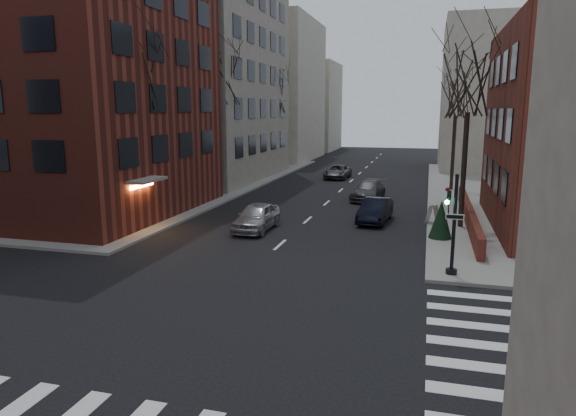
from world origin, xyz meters
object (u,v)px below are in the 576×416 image
(traffic_signal, at_px, (452,231))
(tree_right_a, at_px, (469,82))
(sandwich_board, at_px, (433,214))
(car_lane_far, at_px, (338,172))
(tree_left_b, at_px, (220,79))
(car_lane_gray, at_px, (368,191))
(tree_left_a, at_px, (135,75))
(evergreen_shrub, at_px, (441,219))
(streetlamp_near, at_px, (208,143))
(streetlamp_far, at_px, (285,132))
(tree_right_b, at_px, (457,97))
(car_lane_silver, at_px, (256,217))
(parked_sedan, at_px, (375,210))
(tree_left_c, at_px, (274,95))

(traffic_signal, height_order, tree_right_a, tree_right_a)
(sandwich_board, bearing_deg, car_lane_far, 137.95)
(tree_left_b, xyz_separation_m, car_lane_gray, (11.50, 0.12, -8.23))
(tree_left_a, bearing_deg, evergreen_shrub, 3.26)
(streetlamp_near, xyz_separation_m, car_lane_gray, (10.90, 4.12, -3.55))
(tree_left_b, relative_size, streetlamp_near, 1.72)
(sandwich_board, bearing_deg, streetlamp_far, 146.34)
(traffic_signal, height_order, streetlamp_far, streetlamp_far)
(tree_right_b, height_order, car_lane_silver, tree_right_b)
(tree_left_a, relative_size, sandwich_board, 9.95)
(parked_sedan, bearing_deg, tree_right_b, 75.48)
(tree_left_b, xyz_separation_m, car_lane_far, (7.23, 11.50, -8.27))
(tree_left_c, height_order, evergreen_shrub, tree_left_c)
(tree_right_a, xyz_separation_m, car_lane_silver, (-10.95, -3.28, -7.28))
(tree_left_b, bearing_deg, car_lane_far, 57.83)
(parked_sedan, xyz_separation_m, car_lane_gray, (-1.30, 7.57, -0.01))
(tree_left_c, relative_size, parked_sedan, 2.28)
(traffic_signal, relative_size, tree_left_a, 0.39)
(parked_sedan, height_order, evergreen_shrub, evergreen_shrub)
(car_lane_gray, xyz_separation_m, sandwich_board, (4.60, -7.61, -0.02))
(tree_left_b, distance_m, car_lane_far, 15.90)
(car_lane_silver, bearing_deg, sandwich_board, 22.50)
(tree_right_b, bearing_deg, parked_sedan, -109.65)
(evergreen_shrub, bearing_deg, car_lane_gray, 113.89)
(traffic_signal, xyz_separation_m, sandwich_board, (-0.64, 9.52, -1.24))
(parked_sedan, bearing_deg, tree_left_a, -155.27)
(car_lane_gray, bearing_deg, tree_right_b, 50.31)
(traffic_signal, distance_m, tree_left_b, 24.87)
(tree_left_c, distance_m, car_lane_silver, 27.14)
(tree_left_a, height_order, tree_left_b, tree_left_b)
(tree_left_c, relative_size, car_lane_far, 2.10)
(tree_right_a, relative_size, car_lane_gray, 2.05)
(streetlamp_far, xyz_separation_m, car_lane_gray, (10.90, -15.88, -3.55))
(tree_left_a, xyz_separation_m, tree_right_a, (17.60, 4.00, -0.44))
(tree_left_a, height_order, tree_right_b, tree_left_a)
(tree_right_a, bearing_deg, traffic_signal, -95.47)
(tree_right_b, bearing_deg, car_lane_silver, -122.35)
(tree_right_a, distance_m, car_lane_far, 23.28)
(traffic_signal, distance_m, tree_right_a, 10.92)
(car_lane_far, xyz_separation_m, sandwich_board, (8.87, -18.99, 0.02))
(car_lane_gray, bearing_deg, sandwich_board, -52.50)
(tree_left_c, bearing_deg, parked_sedan, -59.16)
(tree_left_c, distance_m, parked_sedan, 26.02)
(traffic_signal, xyz_separation_m, car_lane_far, (-9.50, 28.50, -1.27))
(streetlamp_far, bearing_deg, evergreen_shrub, -59.63)
(parked_sedan, bearing_deg, streetlamp_near, 169.38)
(tree_left_b, distance_m, tree_right_b, 18.64)
(traffic_signal, height_order, tree_left_c, tree_left_c)
(traffic_signal, distance_m, tree_right_b, 23.71)
(parked_sedan, height_order, car_lane_far, parked_sedan)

